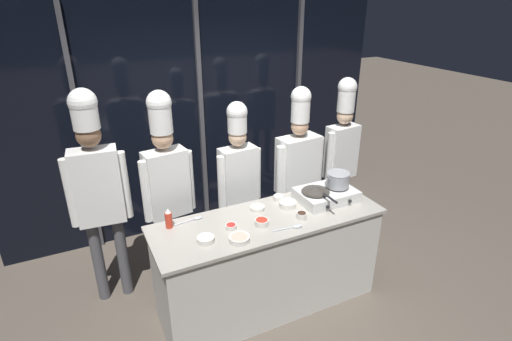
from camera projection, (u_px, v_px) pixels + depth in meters
ground_plane at (267, 301)px, 3.83m from camera, size 24.00×24.00×0.00m
window_wall_back at (200, 118)px, 4.71m from camera, size 4.63×0.09×2.70m
demo_counter at (268, 262)px, 3.64m from camera, size 2.04×0.69×0.92m
portable_stove at (326, 195)px, 3.73m from camera, size 0.53×0.39×0.12m
frying_pan at (316, 189)px, 3.65m from camera, size 0.26×0.45×0.05m
stock_pot at (338, 179)px, 3.73m from camera, size 0.24×0.22×0.14m
squeeze_bottle_chili at (169, 218)px, 3.28m from camera, size 0.06×0.06×0.18m
prep_bowl_bean_sprouts at (206, 239)px, 3.11m from camera, size 0.14×0.14×0.04m
prep_bowl_bell_pepper at (231, 226)px, 3.28m from camera, size 0.09×0.09×0.04m
prep_bowl_shrimp at (239, 238)px, 3.12m from camera, size 0.17×0.17×0.05m
prep_bowl_garlic at (279, 198)px, 3.74m from camera, size 0.10×0.10×0.05m
prep_bowl_soy_glaze at (302, 215)px, 3.43m from camera, size 0.09×0.09×0.06m
prep_bowl_onion at (288, 204)px, 3.62m from camera, size 0.16×0.16×0.05m
prep_bowl_chili_flakes at (262, 222)px, 3.33m from camera, size 0.12×0.12×0.06m
prep_bowl_noodles at (257, 208)px, 3.57m from camera, size 0.13×0.13×0.04m
serving_spoon_slotted at (195, 219)px, 3.42m from camera, size 0.27×0.07×0.02m
serving_spoon_solid at (294, 227)px, 3.30m from camera, size 0.27×0.06×0.02m
chef_head at (97, 182)px, 3.42m from camera, size 0.52×0.24×2.03m
chef_sous at (167, 178)px, 3.63m from camera, size 0.50×0.25×1.97m
chef_line at (238, 173)px, 3.98m from camera, size 0.48×0.22×1.79m
chef_pastry at (298, 164)px, 4.20m from camera, size 0.59×0.28×1.88m
chef_apprentice at (342, 147)px, 4.49m from camera, size 0.47×0.22×1.90m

